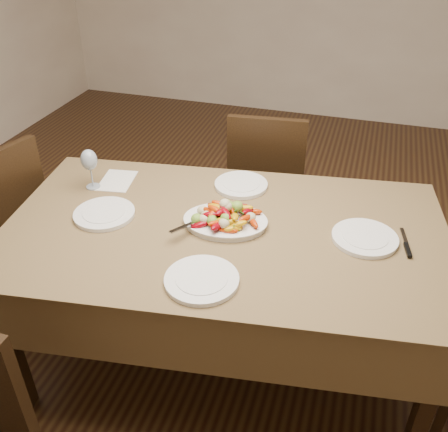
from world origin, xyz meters
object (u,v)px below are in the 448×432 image
serving_platter (225,223)px  wine_glass (90,168)px  plate_left (104,214)px  chair_far (268,181)px  plate_far (241,185)px  plate_right (365,238)px  dining_table (224,297)px  plate_near (202,280)px

serving_platter → wine_glass: (-0.69, 0.12, 0.09)m
serving_platter → wine_glass: 0.70m
wine_glass → plate_left: bearing=-50.4°
chair_far → plate_far: 0.66m
plate_left → plate_right: bearing=7.7°
dining_table → plate_right: (0.56, 0.09, 0.39)m
wine_glass → plate_far: bearing=17.5°
plate_left → plate_far: bearing=39.9°
plate_right → dining_table: bearing=-171.0°
dining_table → plate_far: size_ratio=7.36×
plate_far → plate_near: 0.70m
serving_platter → plate_far: bearing=93.9°
wine_glass → dining_table: bearing=-11.9°
dining_table → wine_glass: size_ratio=8.98×
plate_near → wine_glass: wine_glass is taller
plate_right → wine_glass: 1.26m
serving_platter → plate_left: bearing=-170.7°
plate_left → wine_glass: (-0.17, 0.20, 0.09)m
dining_table → plate_right: 0.69m
plate_near → chair_far: bearing=91.7°
plate_right → plate_near: bearing=-141.3°
dining_table → serving_platter: 0.39m
chair_far → plate_far: bearing=82.7°
dining_table → serving_platter: bearing=94.8°
chair_far → plate_far: chair_far is taller
dining_table → serving_platter: serving_platter is taller
serving_platter → plate_right: (0.56, 0.06, -0.00)m
dining_table → chair_far: chair_far is taller
plate_right → plate_near: same height
dining_table → chair_far: 0.95m
serving_platter → plate_near: bearing=-86.2°
chair_far → plate_far: size_ratio=3.80×
chair_far → plate_far: (-0.01, -0.59, 0.29)m
plate_far → plate_near: (0.05, -0.70, 0.00)m
plate_left → plate_near: same height
plate_left → plate_right: same height
chair_far → plate_right: (0.58, -0.85, 0.29)m
serving_platter → plate_near: (0.02, -0.37, -0.00)m
plate_left → plate_near: 0.61m
plate_right → wine_glass: bearing=177.4°
chair_far → wine_glass: bearing=43.4°
plate_right → plate_far: (-0.59, 0.27, 0.00)m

